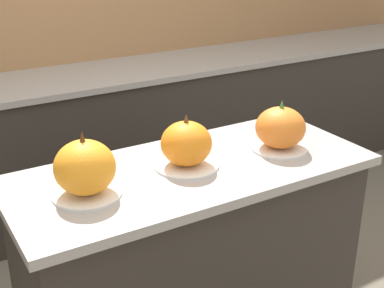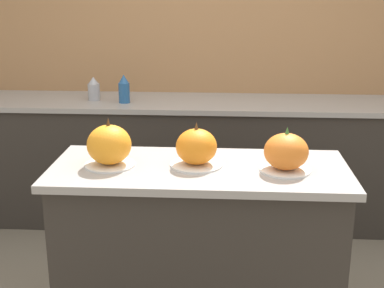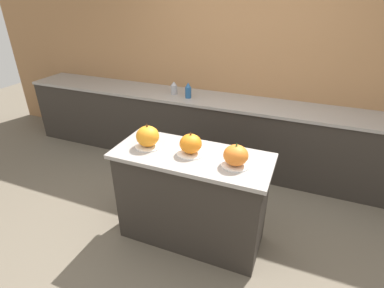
{
  "view_description": "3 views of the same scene",
  "coord_description": "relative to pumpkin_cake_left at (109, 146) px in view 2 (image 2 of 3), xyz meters",
  "views": [
    {
      "loc": [
        -0.89,
        -1.5,
        1.72
      ],
      "look_at": [
        0.01,
        0.02,
        0.99
      ],
      "focal_mm": 50.0,
      "sensor_mm": 36.0,
      "label": 1
    },
    {
      "loc": [
        0.11,
        -2.25,
        1.69
      ],
      "look_at": [
        -0.03,
        -0.0,
        1.01
      ],
      "focal_mm": 50.0,
      "sensor_mm": 36.0,
      "label": 2
    },
    {
      "loc": [
        0.81,
        -1.99,
        2.13
      ],
      "look_at": [
        -0.02,
        0.05,
        0.98
      ],
      "focal_mm": 28.0,
      "sensor_mm": 36.0,
      "label": 3
    }
  ],
  "objects": [
    {
      "name": "kitchen_island",
      "position": [
        0.4,
        0.01,
        -0.54
      ],
      "size": [
        1.33,
        0.57,
        0.91
      ],
      "color": "#2D2823",
      "rests_on": "ground_plane"
    },
    {
      "name": "pumpkin_cake_left",
      "position": [
        0.0,
        0.0,
        0.0
      ],
      "size": [
        0.23,
        0.23,
        0.22
      ],
      "color": "white",
      "rests_on": "kitchen_island"
    },
    {
      "name": "back_counter",
      "position": [
        0.4,
        1.44,
        -0.55
      ],
      "size": [
        6.0,
        0.6,
        0.9
      ],
      "color": "#2D2823",
      "rests_on": "ground_plane"
    },
    {
      "name": "wall_back",
      "position": [
        0.4,
        1.77,
        0.25
      ],
      "size": [
        8.0,
        0.06,
        2.5
      ],
      "color": "#9E7047",
      "rests_on": "ground_plane"
    },
    {
      "name": "pumpkin_cake_center",
      "position": [
        0.39,
        0.03,
        -0.01
      ],
      "size": [
        0.24,
        0.24,
        0.2
      ],
      "color": "white",
      "rests_on": "kitchen_island"
    },
    {
      "name": "bottle_tall",
      "position": [
        -0.19,
        1.35,
        -0.01
      ],
      "size": [
        0.08,
        0.08,
        0.2
      ],
      "color": "#235184",
      "rests_on": "back_counter"
    },
    {
      "name": "bottle_short",
      "position": [
        -0.42,
        1.42,
        -0.02
      ],
      "size": [
        0.08,
        0.08,
        0.17
      ],
      "color": "#99999E",
      "rests_on": "back_counter"
    },
    {
      "name": "pumpkin_cake_right",
      "position": [
        0.78,
        -0.02,
        -0.01
      ],
      "size": [
        0.22,
        0.22,
        0.2
      ],
      "color": "white",
      "rests_on": "kitchen_island"
    }
  ]
}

